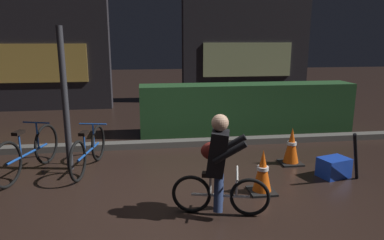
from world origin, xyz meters
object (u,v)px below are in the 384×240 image
at_px(parked_bike_left_mid, 28,153).
at_px(closed_umbrella, 356,157).
at_px(traffic_cone_far, 292,147).
at_px(street_post, 65,100).
at_px(traffic_cone_near, 263,172).
at_px(parked_bike_center_left, 89,150).
at_px(blue_crate, 334,167).
at_px(cyclist, 219,164).

bearing_deg(parked_bike_left_mid, closed_umbrella, -84.65).
distance_m(traffic_cone_far, closed_umbrella, 1.08).
distance_m(street_post, traffic_cone_far, 3.78).
relative_size(traffic_cone_near, closed_umbrella, 0.73).
bearing_deg(traffic_cone_far, parked_bike_center_left, 177.04).
distance_m(street_post, traffic_cone_near, 3.22).
distance_m(traffic_cone_near, blue_crate, 1.35).
bearing_deg(street_post, closed_umbrella, -15.03).
relative_size(parked_bike_left_mid, parked_bike_center_left, 1.07).
relative_size(traffic_cone_far, closed_umbrella, 0.74).
bearing_deg(parked_bike_center_left, cyclist, -122.42).
bearing_deg(cyclist, traffic_cone_near, 49.40).
bearing_deg(street_post, parked_bike_center_left, -15.09).
distance_m(parked_bike_left_mid, traffic_cone_far, 4.27).
height_order(parked_bike_left_mid, traffic_cone_near, parked_bike_left_mid).
xyz_separation_m(street_post, traffic_cone_near, (2.82, -1.30, -0.84)).
xyz_separation_m(street_post, parked_bike_center_left, (0.32, -0.09, -0.81)).
xyz_separation_m(traffic_cone_far, cyclist, (-1.59, -1.54, 0.32)).
height_order(parked_bike_center_left, traffic_cone_near, parked_bike_center_left).
relative_size(street_post, parked_bike_left_mid, 1.39).
height_order(traffic_cone_near, traffic_cone_far, traffic_cone_far).
relative_size(street_post, closed_umbrella, 2.68).
bearing_deg(traffic_cone_far, traffic_cone_near, -129.70).
xyz_separation_m(parked_bike_left_mid, traffic_cone_far, (4.27, -0.11, -0.05)).
relative_size(parked_bike_left_mid, closed_umbrella, 1.93).
distance_m(parked_bike_center_left, closed_umbrella, 4.10).
distance_m(traffic_cone_near, closed_umbrella, 1.48).
bearing_deg(street_post, cyclist, -40.79).
bearing_deg(traffic_cone_far, closed_umbrella, -55.88).
bearing_deg(blue_crate, parked_bike_left_mid, 170.93).
height_order(traffic_cone_near, cyclist, cyclist).
height_order(street_post, parked_bike_left_mid, street_post).
xyz_separation_m(parked_bike_center_left, blue_crate, (3.78, -0.81, -0.18)).
bearing_deg(closed_umbrella, traffic_cone_near, -35.60).
bearing_deg(parked_bike_center_left, blue_crate, -90.41).
relative_size(traffic_cone_near, cyclist, 0.49).
height_order(parked_bike_left_mid, parked_bike_center_left, parked_bike_left_mid).
bearing_deg(traffic_cone_near, street_post, 155.23).
bearing_deg(blue_crate, cyclist, -155.80).
xyz_separation_m(parked_bike_center_left, closed_umbrella, (3.96, -1.06, 0.07)).
height_order(traffic_cone_near, closed_umbrella, closed_umbrella).
bearing_deg(closed_umbrella, traffic_cone_far, -97.32).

